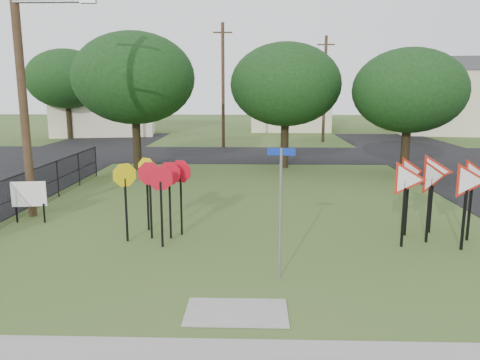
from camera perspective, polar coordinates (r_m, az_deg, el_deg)
name	(u,v)px	position (r m, az deg, el deg)	size (l,w,h in m)	color
ground	(240,267)	(11.69, 0.03, -10.57)	(140.00, 140.00, 0.00)	#34501E
street_far	(249,155)	(31.16, 1.16, 3.10)	(60.00, 8.00, 0.02)	black
curb_pad	(236,312)	(9.50, -0.44, -15.85)	(2.00, 1.20, 0.02)	gray
street_name_sign	(280,205)	(10.55, 4.95, -3.10)	(0.62, 0.10, 3.03)	gray
stop_sign_cluster	(155,181)	(13.64, -10.27, -0.12)	(2.11, 1.84, 2.28)	black
yield_sign_cluster	(436,180)	(14.25, 22.79, 0.05)	(3.10, 1.88, 2.45)	black
info_board	(29,195)	(16.64, -24.35, -1.72)	(1.09, 0.20, 1.37)	black
utility_pole_main	(21,61)	(17.15, -25.10, 13.05)	(3.55, 0.33, 10.00)	#4B3522
far_pole_a	(223,85)	(34.94, -2.08, 11.50)	(1.40, 0.24, 9.00)	#4B3522
far_pole_b	(325,89)	(39.27, 10.27, 10.91)	(1.40, 0.24, 8.50)	#4B3522
far_pole_c	(135,86)	(42.15, -12.64, 11.16)	(1.40, 0.24, 9.00)	#4B3522
fence_run	(45,184)	(19.19, -22.67, -0.40)	(0.05, 11.55, 1.50)	black
house_left	(105,96)	(47.10, -16.17, 9.80)	(10.58, 8.88, 7.20)	#EFE7C1
house_mid	(289,100)	(51.01, 6.00, 9.66)	(8.40, 8.40, 6.20)	#EFE7C1
house_right	(436,96)	(50.09, 22.77, 9.43)	(8.30, 8.30, 7.20)	#EFE7C1
tree_near_left	(134,78)	(25.66, -12.78, 11.99)	(6.40, 6.40, 7.27)	black
tree_near_mid	(286,85)	(25.92, 5.59, 11.50)	(6.00, 6.00, 6.80)	black
tree_near_right	(409,91)	(25.07, 19.93, 10.20)	(5.60, 5.60, 6.33)	black
tree_far_left	(66,79)	(44.02, -20.42, 11.48)	(6.80, 6.80, 7.73)	black
tree_far_right	(408,86)	(44.99, 19.83, 10.68)	(6.00, 6.00, 6.80)	black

